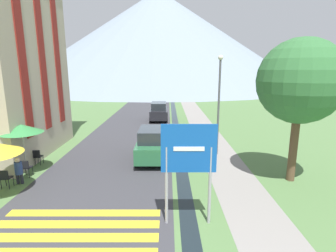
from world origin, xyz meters
The scene contains 18 objects.
ground_plane centered at (0.00, 20.00, 0.00)m, with size 160.00×160.00×0.00m, color #517542.
road centered at (-2.50, 30.00, 0.00)m, with size 6.40×60.00×0.01m.
footpath centered at (3.60, 30.00, 0.00)m, with size 2.20×60.00×0.01m.
drainage_channel centered at (1.20, 30.00, 0.00)m, with size 0.60×60.00×0.00m.
crosswalk_marking centered at (-2.50, 4.14, 0.01)m, with size 5.44×2.54×0.01m.
mountain_distant centered at (-2.33, 78.48, 13.70)m, with size 83.34×83.34×27.39m.
road_sign centered at (1.16, 4.58, 2.26)m, with size 1.77×0.11×3.40m.
parked_car_near centered at (-0.40, 10.99, 0.91)m, with size 1.72×4.07×1.82m.
parked_car_far centered at (-0.41, 22.60, 0.91)m, with size 1.76×3.99×1.82m.
cafe_chair_near_left centered at (-6.49, 7.20, 0.51)m, with size 0.40×0.40×0.85m.
cafe_chair_middle centered at (-6.25, 8.41, 0.51)m, with size 0.40×0.40×0.85m.
cafe_chair_far_right centered at (-6.75, 10.00, 0.51)m, with size 0.40×0.40×0.85m.
cafe_chair_far_left centered at (-6.50, 10.04, 0.51)m, with size 0.40×0.40×0.85m.
cafe_umbrella_middle_green centered at (-6.48, 8.83, 2.27)m, with size 1.95×1.95×2.49m.
person_seated_near centered at (-6.16, 7.67, 0.68)m, with size 0.32×0.32×1.23m.
person_seated_far centered at (-6.99, 9.47, 0.66)m, with size 0.32×0.32×1.19m.
streetlamp centered at (3.46, 11.86, 3.41)m, with size 0.28×0.28×5.82m.
tree_by_path centered at (6.20, 8.07, 4.53)m, with size 3.68×3.68×6.39m.
Camera 1 is at (0.51, -3.32, 5.06)m, focal length 28.00 mm.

